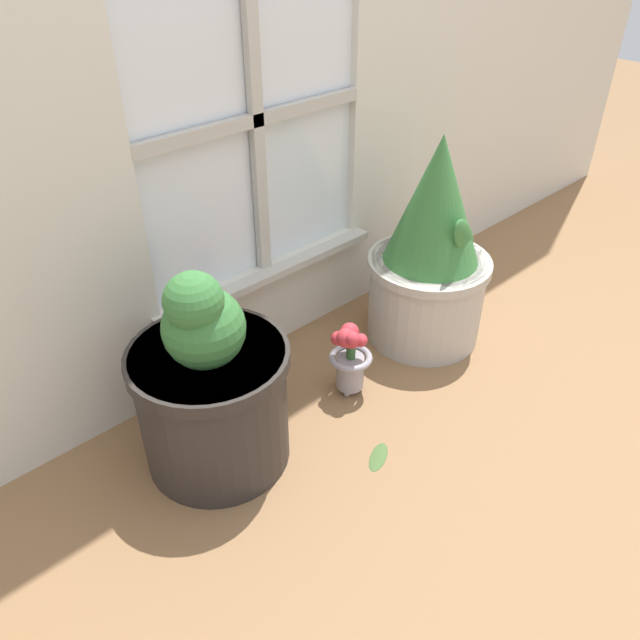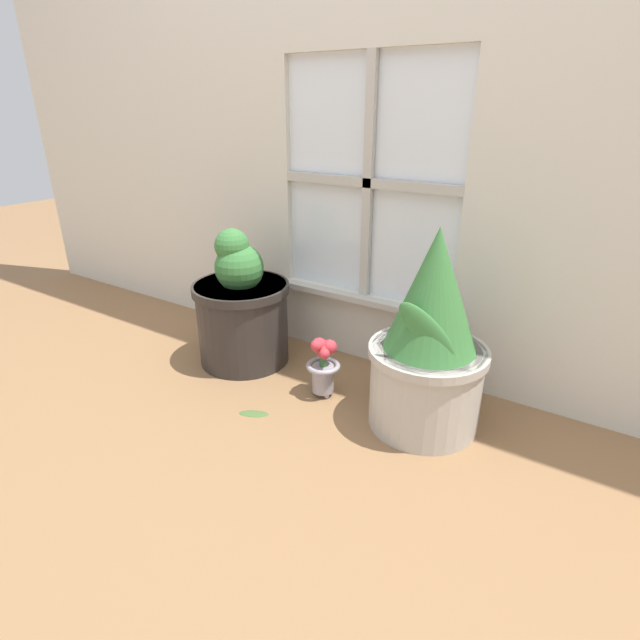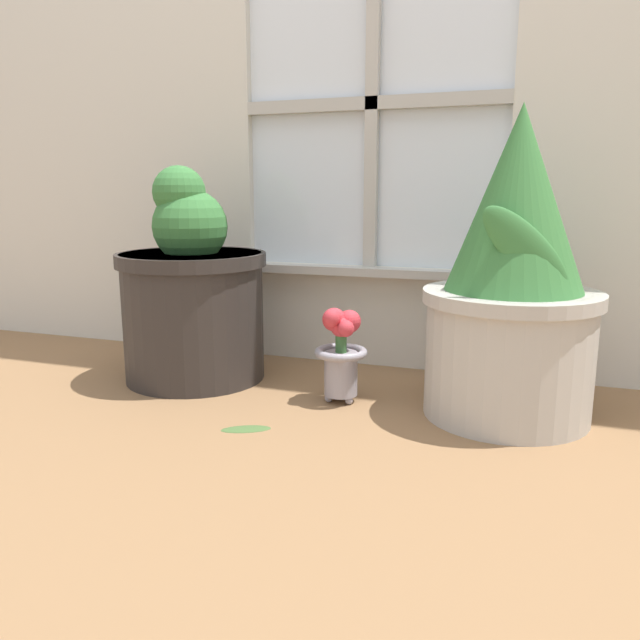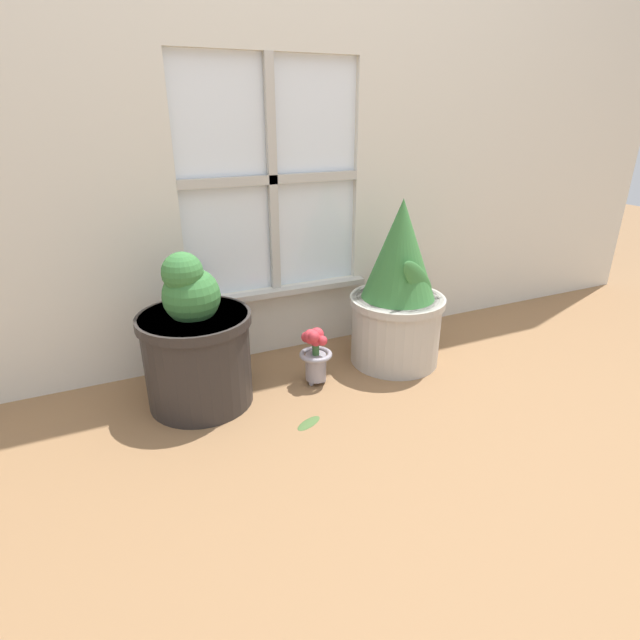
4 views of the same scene
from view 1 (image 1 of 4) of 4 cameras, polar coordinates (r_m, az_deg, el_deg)
ground_plane at (r=1.81m, az=7.21°, el=-10.12°), size 10.00×10.00×0.00m
potted_plant_left at (r=1.60m, az=-9.89°, el=-6.18°), size 0.40×0.40×0.58m
potted_plant_right at (r=2.03m, az=10.08°, el=5.91°), size 0.40×0.40×0.70m
flower_vase at (r=1.85m, az=2.75°, el=-3.26°), size 0.13×0.13×0.24m
fallen_leaf at (r=1.74m, az=5.36°, el=-12.29°), size 0.12×0.09×0.01m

